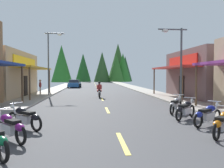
# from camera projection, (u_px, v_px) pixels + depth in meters

# --- Properties ---
(ground) EXTENTS (10.11, 89.74, 0.10)m
(ground) POSITION_uv_depth(u_px,v_px,m) (99.00, 92.00, 29.96)
(ground) COLOR #424244
(sidewalk_left) EXTENTS (2.56, 89.74, 0.12)m
(sidewalk_left) POSITION_uv_depth(u_px,v_px,m) (50.00, 91.00, 29.37)
(sidewalk_left) COLOR #9E9991
(sidewalk_left) RESTS_ON ground
(sidewalk_right) EXTENTS (2.56, 89.74, 0.12)m
(sidewalk_right) POSITION_uv_depth(u_px,v_px,m) (146.00, 91.00, 30.55)
(sidewalk_right) COLOR gray
(sidewalk_right) RESTS_ON ground
(centerline_dashes) EXTENTS (0.16, 64.57, 0.01)m
(centerline_dashes) POSITION_uv_depth(u_px,v_px,m) (98.00, 90.00, 32.76)
(centerline_dashes) COLOR #E0C64C
(centerline_dashes) RESTS_ON ground
(streetlamp_left) EXTENTS (2.11, 0.30, 6.66)m
(streetlamp_left) POSITION_uv_depth(u_px,v_px,m) (51.00, 55.00, 23.89)
(streetlamp_left) COLOR #474C51
(streetlamp_left) RESTS_ON ground
(streetlamp_right) EXTENTS (2.11, 0.30, 5.52)m
(streetlamp_right) POSITION_uv_depth(u_px,v_px,m) (177.00, 54.00, 16.21)
(streetlamp_right) COLOR #474C51
(streetlamp_right) RESTS_ON ground
(motorcycle_parked_right_1) EXTENTS (1.64, 1.53, 1.04)m
(motorcycle_parked_right_1) POSITION_uv_depth(u_px,v_px,m) (223.00, 123.00, 8.01)
(motorcycle_parked_right_1) COLOR black
(motorcycle_parked_right_1) RESTS_ON ground
(motorcycle_parked_right_2) EXTENTS (1.86, 1.23, 1.04)m
(motorcycle_parked_right_2) POSITION_uv_depth(u_px,v_px,m) (208.00, 114.00, 9.72)
(motorcycle_parked_right_2) COLOR black
(motorcycle_parked_right_2) RESTS_ON ground
(motorcycle_parked_right_3) EXTENTS (1.64, 1.53, 1.04)m
(motorcycle_parked_right_3) POSITION_uv_depth(u_px,v_px,m) (185.00, 109.00, 11.22)
(motorcycle_parked_right_3) COLOR black
(motorcycle_parked_right_3) RESTS_ON ground
(motorcycle_parked_right_4) EXTENTS (1.37, 1.77, 1.04)m
(motorcycle_parked_right_4) POSITION_uv_depth(u_px,v_px,m) (176.00, 105.00, 13.00)
(motorcycle_parked_right_4) COLOR black
(motorcycle_parked_right_4) RESTS_ON ground
(motorcycle_parked_left_1) EXTENTS (1.57, 1.60, 1.04)m
(motorcycle_parked_left_1) POSITION_uv_depth(u_px,v_px,m) (10.00, 126.00, 7.47)
(motorcycle_parked_left_1) COLOR black
(motorcycle_parked_left_1) RESTS_ON ground
(motorcycle_parked_left_2) EXTENTS (1.73, 1.42, 1.04)m
(motorcycle_parked_left_2) POSITION_uv_depth(u_px,v_px,m) (25.00, 117.00, 9.09)
(motorcycle_parked_left_2) COLOR black
(motorcycle_parked_left_2) RESTS_ON ground
(rider_cruising_lead) EXTENTS (0.60, 2.14, 1.57)m
(rider_cruising_lead) POSITION_uv_depth(u_px,v_px,m) (99.00, 91.00, 21.79)
(rider_cruising_lead) COLOR black
(rider_cruising_lead) RESTS_ON ground
(pedestrian_by_shop) EXTENTS (0.33, 0.56, 1.72)m
(pedestrian_by_shop) POSITION_uv_depth(u_px,v_px,m) (40.00, 87.00, 23.45)
(pedestrian_by_shop) COLOR #B2A599
(pedestrian_by_shop) RESTS_ON ground
(parked_car_curbside) EXTENTS (2.21, 4.37, 1.40)m
(parked_car_curbside) POSITION_uv_depth(u_px,v_px,m) (75.00, 84.00, 39.74)
(parked_car_curbside) COLOR #1E4C8C
(parked_car_curbside) RESTS_ON ground
(treeline_backdrop) EXTENTS (26.98, 13.00, 13.22)m
(treeline_backdrop) POSITION_uv_depth(u_px,v_px,m) (103.00, 65.00, 76.13)
(treeline_backdrop) COLOR #2B6223
(treeline_backdrop) RESTS_ON ground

